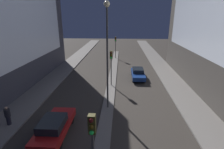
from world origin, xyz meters
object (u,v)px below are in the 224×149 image
(car_left_lane, at_px, (54,126))
(car_right_lane, at_px, (138,73))
(traffic_light_mid, at_px, (111,61))
(traffic_light_far, at_px, (116,42))
(pedestrian_on_left_sidewalk, at_px, (8,115))
(street_lamp, at_px, (107,43))
(traffic_light_near, at_px, (92,138))

(car_left_lane, xyz_separation_m, car_right_lane, (7.16, 12.83, -0.04))
(traffic_light_mid, xyz_separation_m, traffic_light_far, (0.00, 15.00, 0.00))
(traffic_light_far, distance_m, car_left_lane, 25.13)
(traffic_light_far, height_order, pedestrian_on_left_sidewalk, traffic_light_far)
(street_lamp, bearing_deg, traffic_light_far, 90.00)
(car_right_lane, bearing_deg, traffic_light_mid, -139.25)
(traffic_light_mid, relative_size, car_left_lane, 0.89)
(traffic_light_mid, height_order, car_right_lane, traffic_light_mid)
(car_left_lane, height_order, car_right_lane, car_left_lane)
(traffic_light_mid, height_order, traffic_light_far, same)
(pedestrian_on_left_sidewalk, bearing_deg, car_left_lane, -12.69)
(traffic_light_near, distance_m, car_left_lane, 6.13)
(traffic_light_far, relative_size, car_right_lane, 0.95)
(street_lamp, relative_size, car_right_lane, 2.07)
(street_lamp, distance_m, car_left_lane, 7.72)
(traffic_light_near, distance_m, car_right_lane, 17.66)
(traffic_light_near, relative_size, car_left_lane, 0.89)
(traffic_light_mid, xyz_separation_m, street_lamp, (0.00, -5.61, 2.91))
(street_lamp, bearing_deg, traffic_light_near, -90.00)
(traffic_light_far, distance_m, street_lamp, 20.81)
(traffic_light_near, height_order, pedestrian_on_left_sidewalk, traffic_light_near)
(traffic_light_mid, distance_m, traffic_light_far, 15.00)
(traffic_light_mid, distance_m, car_right_lane, 5.38)
(traffic_light_mid, distance_m, pedestrian_on_left_sidewalk, 11.90)
(car_left_lane, relative_size, pedestrian_on_left_sidewalk, 3.06)
(traffic_light_far, bearing_deg, pedestrian_on_left_sidewalk, -107.75)
(traffic_light_far, xyz_separation_m, car_right_lane, (3.58, -11.91, -2.58))
(car_right_lane, bearing_deg, street_lamp, -112.37)
(traffic_light_mid, distance_m, car_left_lane, 10.69)
(traffic_light_mid, height_order, pedestrian_on_left_sidewalk, traffic_light_mid)
(traffic_light_mid, distance_m, street_lamp, 6.32)
(traffic_light_near, xyz_separation_m, traffic_light_mid, (0.00, 14.02, 0.00))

